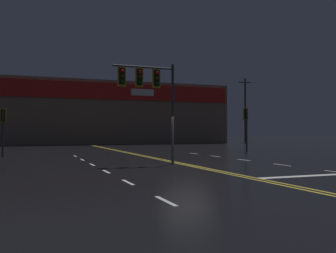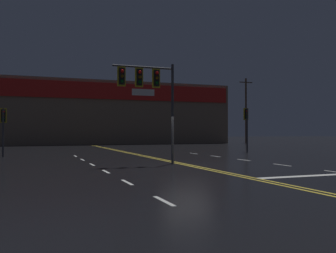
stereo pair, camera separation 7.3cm
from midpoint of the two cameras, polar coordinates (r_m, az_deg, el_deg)
ground_plane at (r=19.26m, az=2.96°, el=-5.85°), size 200.00×200.00×0.00m
road_markings at (r=18.64m, az=6.51°, el=-6.00°), size 13.42×60.00×0.01m
traffic_signal_median at (r=19.46m, az=-3.07°, el=6.31°), size 3.30×0.36×5.28m
traffic_signal_corner_northeast at (r=31.85m, az=11.93°, el=1.01°), size 0.42×0.36×3.67m
traffic_signal_corner_northwest at (r=27.63m, az=-23.74°, el=0.75°), size 0.42×0.36×3.29m
building_backdrop at (r=54.71m, az=-12.54°, el=1.95°), size 40.90×10.23×8.61m
utility_pole_row at (r=49.40m, az=-10.96°, el=3.09°), size 47.82×0.26×9.78m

